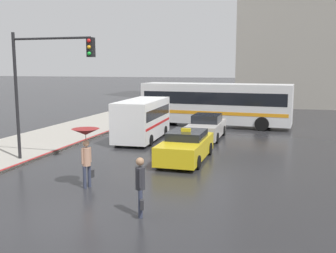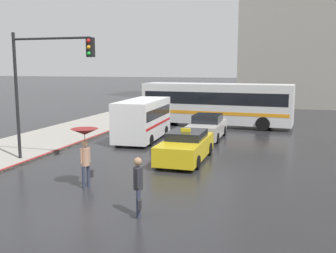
{
  "view_description": "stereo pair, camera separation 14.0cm",
  "coord_description": "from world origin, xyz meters",
  "views": [
    {
      "loc": [
        5.82,
        -9.2,
        4.31
      ],
      "look_at": [
        0.49,
        9.19,
        1.4
      ],
      "focal_mm": 42.0,
      "sensor_mm": 36.0,
      "label": 1
    },
    {
      "loc": [
        5.96,
        -9.16,
        4.31
      ],
      "look_at": [
        0.49,
        9.19,
        1.4
      ],
      "focal_mm": 42.0,
      "sensor_mm": 36.0,
      "label": 2
    }
  ],
  "objects": [
    {
      "name": "traffic_light",
      "position": [
        -4.09,
        5.86,
        4.06
      ],
      "size": [
        3.97,
        0.38,
        5.82
      ],
      "color": "black",
      "rests_on": "ground_plane"
    },
    {
      "name": "sedan_red",
      "position": [
        1.5,
        14.12,
        0.67
      ],
      "size": [
        1.91,
        4.38,
        1.44
      ],
      "rotation": [
        0.0,
        0.0,
        3.14
      ],
      "color": "#B7B2AD",
      "rests_on": "ground_plane"
    },
    {
      "name": "ground_plane",
      "position": [
        0.0,
        0.0,
        0.0
      ],
      "size": [
        300.0,
        300.0,
        0.0
      ],
      "primitive_type": "plane",
      "color": "#262628"
    },
    {
      "name": "taxi",
      "position": [
        1.65,
        8.22,
        0.66
      ],
      "size": [
        1.91,
        4.61,
        1.52
      ],
      "rotation": [
        0.0,
        0.0,
        3.14
      ],
      "color": "gold",
      "rests_on": "ground_plane"
    },
    {
      "name": "pedestrian_with_umbrella",
      "position": [
        -0.78,
        3.12,
        1.7
      ],
      "size": [
        0.98,
        0.98,
        2.15
      ],
      "rotation": [
        0.0,
        0.0,
        1.21
      ],
      "color": "#2D3347",
      "rests_on": "ground_plane"
    },
    {
      "name": "ambulance_van",
      "position": [
        -2.06,
        12.54,
        1.33
      ],
      "size": [
        2.28,
        5.62,
        2.39
      ],
      "rotation": [
        0.0,
        0.0,
        3.19
      ],
      "color": "white",
      "rests_on": "ground_plane"
    },
    {
      "name": "pedestrian_man",
      "position": [
        2.02,
        1.05,
        1.0
      ],
      "size": [
        0.38,
        0.54,
        1.76
      ],
      "rotation": [
        0.0,
        0.0,
        -1.25
      ],
      "color": "#2D3347",
      "rests_on": "ground_plane"
    },
    {
      "name": "city_bus",
      "position": [
        1.18,
        19.33,
        1.73
      ],
      "size": [
        10.94,
        3.19,
        3.1
      ],
      "rotation": [
        0.0,
        0.0,
        1.51
      ],
      "color": "silver",
      "rests_on": "ground_plane"
    }
  ]
}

